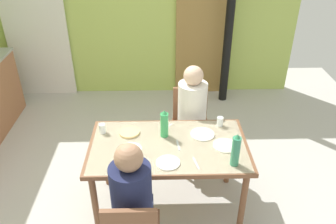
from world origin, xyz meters
TOP-DOWN VIEW (x-y plane):
  - ground_plane at (0.00, 0.00)m, footprint 6.65×6.65m
  - wall_back at (0.00, 2.56)m, footprint 4.74×0.10m
  - door_wooden at (1.00, 2.48)m, footprint 0.80×0.05m
  - stove_pipe_column at (1.32, 2.21)m, footprint 0.12×0.12m
  - curtain_panel at (-1.41, 2.46)m, footprint 0.90×0.03m
  - dining_table at (0.43, 0.04)m, footprint 1.41×0.81m
  - chair_far_diner at (0.69, 0.79)m, footprint 0.40×0.40m
  - person_near_diner at (0.15, -0.58)m, footprint 0.30×0.37m
  - person_far_diner at (0.69, 0.66)m, footprint 0.30×0.37m
  - water_bottle_green_near at (0.96, -0.24)m, footprint 0.07×0.07m
  - water_bottle_green_far at (0.40, 0.18)m, footprint 0.07×0.07m
  - dinner_plate_near_left at (0.93, 0.01)m, footprint 0.21×0.21m
  - dinner_plate_near_right at (0.75, 0.19)m, footprint 0.22×0.22m
  - dinner_plate_far_center at (0.42, -0.21)m, footprint 0.20×0.20m
  - dinner_plate_far_side at (0.10, -0.02)m, footprint 0.19×0.19m
  - drinking_glass_by_near_diner at (-0.18, 0.24)m, footprint 0.06×0.06m
  - drinking_glass_by_far_diner at (0.93, 0.34)m, footprint 0.06×0.06m
  - bread_plate_sliced at (0.07, 0.23)m, footprint 0.19×0.19m
  - cutlery_knife_near at (0.65, -0.22)m, footprint 0.05×0.15m
  - cutlery_fork_near at (0.42, 0.32)m, footprint 0.11×0.13m
  - cutlery_knife_far at (0.51, 0.03)m, footprint 0.03×0.15m

SIDE VIEW (x-z plane):
  - ground_plane at x=0.00m, z-range 0.00..0.00m
  - chair_far_diner at x=0.69m, z-range 0.06..0.93m
  - dining_table at x=0.43m, z-range 0.30..1.04m
  - cutlery_knife_near at x=0.65m, z-range 0.75..0.75m
  - cutlery_fork_near at x=0.42m, z-range 0.75..0.75m
  - cutlery_knife_far at x=0.51m, z-range 0.75..0.75m
  - dinner_plate_near_left at x=0.93m, z-range 0.75..0.76m
  - dinner_plate_near_right at x=0.75m, z-range 0.75..0.76m
  - dinner_plate_far_center at x=0.42m, z-range 0.75..0.76m
  - dinner_plate_far_side at x=0.10m, z-range 0.75..0.76m
  - bread_plate_sliced at x=0.07m, z-range 0.75..0.77m
  - person_near_diner at x=0.15m, z-range 0.40..1.17m
  - person_far_diner at x=0.69m, z-range 0.40..1.17m
  - drinking_glass_by_far_diner at x=0.93m, z-range 0.75..0.84m
  - drinking_glass_by_near_diner at x=-0.18m, z-range 0.75..0.84m
  - water_bottle_green_far at x=0.40m, z-range 0.74..1.01m
  - water_bottle_green_near at x=0.96m, z-range 0.74..1.04m
  - door_wooden at x=1.00m, z-range 0.00..2.00m
  - curtain_panel at x=-1.41m, z-range 0.00..2.11m
  - wall_back at x=0.00m, z-range 0.00..2.51m
  - stove_pipe_column at x=1.32m, z-range 0.00..2.51m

